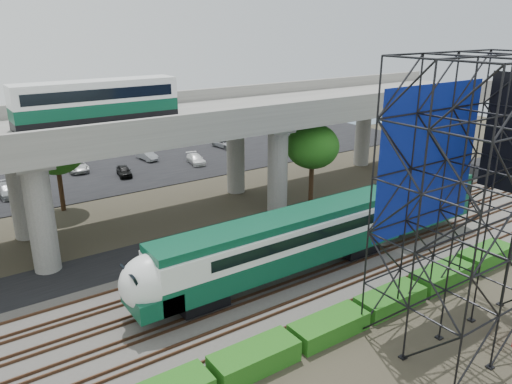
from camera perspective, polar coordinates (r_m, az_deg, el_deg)
ground at (r=31.36m, az=1.47°, el=-12.86°), size 140.00×140.00×0.00m
ballast_bed at (r=32.71m, az=-0.62°, el=-11.19°), size 90.00×12.00×0.20m
service_road at (r=39.29m, az=-7.61°, el=-6.04°), size 90.00×5.00×0.08m
parking_lot at (r=60.00m, az=-17.98°, el=2.05°), size 90.00×18.00×0.08m
harbor_water at (r=80.79m, az=-22.68°, el=5.68°), size 140.00×40.00×0.03m
rail_tracks at (r=32.62m, az=-0.63°, el=-10.92°), size 90.00×9.52×0.16m
commuter_train at (r=34.17m, az=6.29°, el=-4.71°), size 29.30×3.06×4.30m
overpass at (r=41.39m, az=-12.02°, el=6.95°), size 80.00×12.00×12.40m
scaffold_tower at (r=28.21m, az=23.65°, el=-1.42°), size 9.36×6.36×15.00m
hedge_strip at (r=28.84m, az=8.36°, el=-14.89°), size 34.60×1.80×1.20m
trees at (r=40.76m, az=-17.48°, el=2.46°), size 40.94×16.94×7.69m
parked_cars at (r=59.76m, az=-17.14°, el=2.69°), size 38.79×9.47×1.24m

